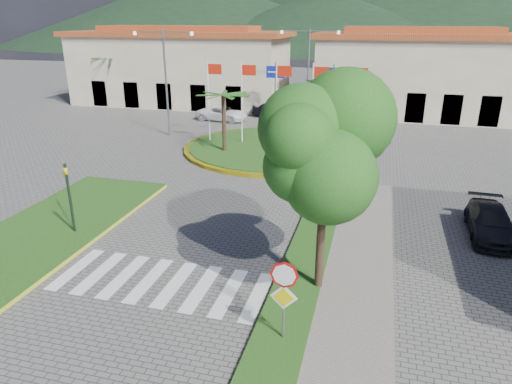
% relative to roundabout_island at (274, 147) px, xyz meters
% --- Properties ---
extents(ground, '(160.00, 160.00, 0.00)m').
position_rel_roundabout_island_xyz_m(ground, '(-0.00, -22.00, -0.17)').
color(ground, '#5F5D5A').
rests_on(ground, ground).
extents(sidewalk_right, '(4.00, 28.00, 0.15)m').
position_rel_roundabout_island_xyz_m(sidewalk_right, '(6.00, -20.00, -0.09)').
color(sidewalk_right, gray).
rests_on(sidewalk_right, ground).
extents(verge_right, '(1.60, 28.00, 0.18)m').
position_rel_roundabout_island_xyz_m(verge_right, '(4.80, -20.00, -0.08)').
color(verge_right, '#244E16').
rests_on(verge_right, ground).
extents(median_left, '(5.00, 14.00, 0.18)m').
position_rel_roundabout_island_xyz_m(median_left, '(-6.50, -16.00, -0.08)').
color(median_left, '#244E16').
rests_on(median_left, ground).
extents(crosswalk, '(8.00, 3.00, 0.01)m').
position_rel_roundabout_island_xyz_m(crosswalk, '(-0.00, -18.00, -0.16)').
color(crosswalk, silver).
rests_on(crosswalk, ground).
extents(roundabout_island, '(12.70, 12.70, 6.00)m').
position_rel_roundabout_island_xyz_m(roundabout_island, '(0.00, 0.00, 0.00)').
color(roundabout_island, yellow).
rests_on(roundabout_island, ground).
extents(stop_sign, '(0.80, 0.11, 2.65)m').
position_rel_roundabout_island_xyz_m(stop_sign, '(4.90, -20.04, 1.62)').
color(stop_sign, slate).
rests_on(stop_sign, ground).
extents(deciduous_tree, '(3.60, 3.60, 6.80)m').
position_rel_roundabout_island_xyz_m(deciduous_tree, '(5.50, -17.00, 5.01)').
color(deciduous_tree, black).
rests_on(deciduous_tree, ground).
extents(traffic_light_left, '(0.15, 0.18, 3.20)m').
position_rel_roundabout_island_xyz_m(traffic_light_left, '(-5.20, -15.50, 1.77)').
color(traffic_light_left, black).
rests_on(traffic_light_left, ground).
extents(traffic_light_right, '(0.15, 0.18, 3.20)m').
position_rel_roundabout_island_xyz_m(traffic_light_right, '(4.50, -10.00, 1.77)').
color(traffic_light_right, black).
rests_on(traffic_light_right, ground).
extents(traffic_light_far, '(0.18, 0.15, 3.20)m').
position_rel_roundabout_island_xyz_m(traffic_light_far, '(8.00, 4.00, 1.77)').
color(traffic_light_far, black).
rests_on(traffic_light_far, ground).
extents(direction_sign_west, '(1.60, 0.14, 5.20)m').
position_rel_roundabout_island_xyz_m(direction_sign_west, '(-2.00, 8.97, 3.36)').
color(direction_sign_west, slate).
rests_on(direction_sign_west, ground).
extents(direction_sign_east, '(1.60, 0.14, 5.20)m').
position_rel_roundabout_island_xyz_m(direction_sign_east, '(3.00, 8.97, 3.36)').
color(direction_sign_east, slate).
rests_on(direction_sign_east, ground).
extents(street_lamp_centre, '(4.80, 0.16, 8.00)m').
position_rel_roundabout_island_xyz_m(street_lamp_centre, '(1.00, 8.00, 4.33)').
color(street_lamp_centre, slate).
rests_on(street_lamp_centre, ground).
extents(street_lamp_west, '(4.80, 0.16, 8.00)m').
position_rel_roundabout_island_xyz_m(street_lamp_west, '(-9.00, 2.00, 4.33)').
color(street_lamp_west, slate).
rests_on(street_lamp_west, ground).
extents(building_left, '(23.32, 9.54, 8.05)m').
position_rel_roundabout_island_xyz_m(building_left, '(-14.00, 16.00, 3.73)').
color(building_left, '#C1B192').
rests_on(building_left, ground).
extents(building_right, '(19.08, 9.54, 8.05)m').
position_rel_roundabout_island_xyz_m(building_right, '(10.00, 16.00, 3.73)').
color(building_right, '#C1B192').
rests_on(building_right, ground).
extents(hill_far_west, '(140.00, 140.00, 22.00)m').
position_rel_roundabout_island_xyz_m(hill_far_west, '(-55.00, 118.00, 10.83)').
color(hill_far_west, black).
rests_on(hill_far_west, ground).
extents(hill_near_back, '(110.00, 110.00, 16.00)m').
position_rel_roundabout_island_xyz_m(hill_near_back, '(-10.00, 108.00, 7.83)').
color(hill_near_back, black).
rests_on(hill_near_back, ground).
extents(white_van, '(4.83, 2.67, 1.28)m').
position_rel_roundabout_island_xyz_m(white_van, '(-6.77, 8.48, 0.47)').
color(white_van, white).
rests_on(white_van, ground).
extents(car_dark_a, '(3.97, 1.63, 1.35)m').
position_rel_roundabout_island_xyz_m(car_dark_a, '(-2.68, 11.32, 0.50)').
color(car_dark_a, black).
rests_on(car_dark_a, ground).
extents(car_dark_b, '(3.37, 1.71, 1.06)m').
position_rel_roundabout_island_xyz_m(car_dark_b, '(4.21, 8.10, 0.36)').
color(car_dark_b, black).
rests_on(car_dark_b, ground).
extents(car_side_right, '(1.87, 4.32, 1.24)m').
position_rel_roundabout_island_xyz_m(car_side_right, '(12.00, -10.92, 0.45)').
color(car_side_right, black).
rests_on(car_side_right, ground).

